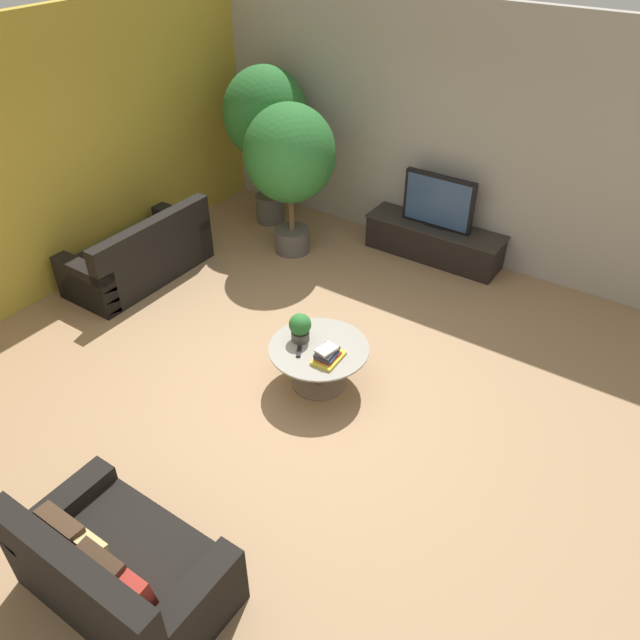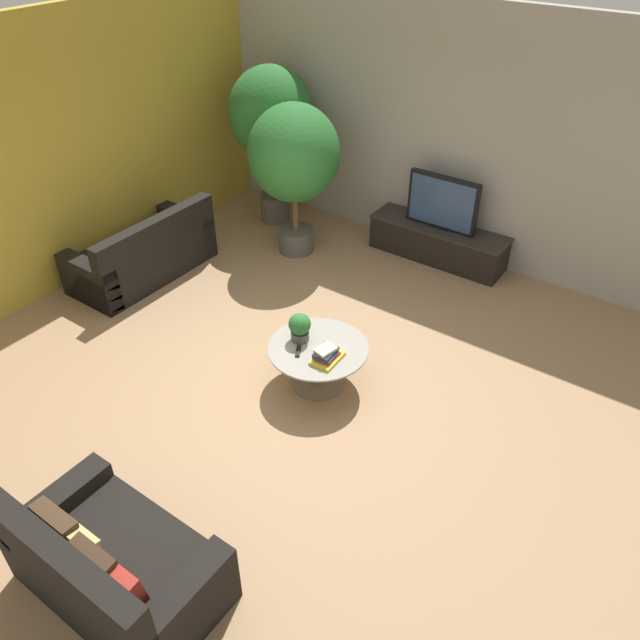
{
  "view_description": "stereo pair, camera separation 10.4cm",
  "coord_description": "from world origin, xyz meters",
  "px_view_note": "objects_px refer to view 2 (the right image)",
  "views": [
    {
      "loc": [
        2.89,
        -3.68,
        4.12
      ],
      "look_at": [
        0.16,
        0.35,
        0.55
      ],
      "focal_mm": 35.0,
      "sensor_mm": 36.0,
      "label": 1
    },
    {
      "loc": [
        2.98,
        -3.62,
        4.12
      ],
      "look_at": [
        0.16,
        0.35,
        0.55
      ],
      "focal_mm": 35.0,
      "sensor_mm": 36.0,
      "label": 2
    }
  ],
  "objects_px": {
    "coffee_table": "(318,358)",
    "potted_palm_corner": "(294,157)",
    "couch_by_wall": "(144,254)",
    "television": "(443,203)",
    "couch_near_entry": "(113,567)",
    "potted_plant_tabletop": "(300,327)",
    "potted_palm_tall": "(271,117)",
    "media_console": "(438,242)"
  },
  "relations": [
    {
      "from": "media_console",
      "to": "potted_plant_tabletop",
      "type": "height_order",
      "value": "potted_plant_tabletop"
    },
    {
      "from": "coffee_table",
      "to": "potted_plant_tabletop",
      "type": "bearing_deg",
      "value": -179.57
    },
    {
      "from": "television",
      "to": "potted_palm_corner",
      "type": "bearing_deg",
      "value": -151.17
    },
    {
      "from": "couch_by_wall",
      "to": "potted_plant_tabletop",
      "type": "height_order",
      "value": "couch_by_wall"
    },
    {
      "from": "potted_plant_tabletop",
      "to": "potted_palm_tall",
      "type": "bearing_deg",
      "value": 132.95
    },
    {
      "from": "television",
      "to": "potted_plant_tabletop",
      "type": "height_order",
      "value": "television"
    },
    {
      "from": "coffee_table",
      "to": "potted_plant_tabletop",
      "type": "relative_size",
      "value": 3.31
    },
    {
      "from": "coffee_table",
      "to": "potted_palm_corner",
      "type": "distance_m",
      "value": 2.8
    },
    {
      "from": "couch_by_wall",
      "to": "potted_palm_corner",
      "type": "xyz_separation_m",
      "value": [
        1.14,
        1.56,
        0.99
      ]
    },
    {
      "from": "television",
      "to": "potted_plant_tabletop",
      "type": "distance_m",
      "value": 2.85
    },
    {
      "from": "couch_near_entry",
      "to": "potted_palm_tall",
      "type": "bearing_deg",
      "value": -62.29
    },
    {
      "from": "television",
      "to": "potted_palm_corner",
      "type": "relative_size",
      "value": 0.47
    },
    {
      "from": "coffee_table",
      "to": "potted_palm_corner",
      "type": "xyz_separation_m",
      "value": [
        -1.76,
        1.96,
        0.96
      ]
    },
    {
      "from": "couch_by_wall",
      "to": "potted_palm_tall",
      "type": "relative_size",
      "value": 0.82
    },
    {
      "from": "potted_palm_tall",
      "to": "coffee_table",
      "type": "bearing_deg",
      "value": -44.51
    },
    {
      "from": "television",
      "to": "potted_palm_tall",
      "type": "height_order",
      "value": "potted_palm_tall"
    },
    {
      "from": "potted_plant_tabletop",
      "to": "couch_near_entry",
      "type": "bearing_deg",
      "value": -82.41
    },
    {
      "from": "couch_near_entry",
      "to": "potted_plant_tabletop",
      "type": "xyz_separation_m",
      "value": [
        -0.34,
        2.57,
        0.31
      ]
    },
    {
      "from": "potted_palm_tall",
      "to": "potted_palm_corner",
      "type": "bearing_deg",
      "value": -34.05
    },
    {
      "from": "couch_near_entry",
      "to": "potted_palm_corner",
      "type": "bearing_deg",
      "value": -67.39
    },
    {
      "from": "potted_palm_corner",
      "to": "media_console",
      "type": "bearing_deg",
      "value": 28.87
    },
    {
      "from": "coffee_table",
      "to": "couch_by_wall",
      "type": "relative_size",
      "value": 0.55
    },
    {
      "from": "media_console",
      "to": "potted_plant_tabletop",
      "type": "distance_m",
      "value": 2.87
    },
    {
      "from": "potted_palm_tall",
      "to": "potted_palm_corner",
      "type": "distance_m",
      "value": 0.94
    },
    {
      "from": "couch_near_entry",
      "to": "potted_palm_corner",
      "type": "height_order",
      "value": "potted_palm_corner"
    },
    {
      "from": "couch_by_wall",
      "to": "potted_palm_corner",
      "type": "bearing_deg",
      "value": 143.84
    },
    {
      "from": "television",
      "to": "potted_palm_tall",
      "type": "xyz_separation_m",
      "value": [
        -2.36,
        -0.36,
        0.7
      ]
    },
    {
      "from": "media_console",
      "to": "couch_near_entry",
      "type": "bearing_deg",
      "value": -86.95
    },
    {
      "from": "television",
      "to": "couch_near_entry",
      "type": "relative_size",
      "value": 0.63
    },
    {
      "from": "television",
      "to": "potted_palm_tall",
      "type": "bearing_deg",
      "value": -171.27
    },
    {
      "from": "couch_by_wall",
      "to": "potted_palm_tall",
      "type": "distance_m",
      "value": 2.42
    },
    {
      "from": "media_console",
      "to": "potted_plant_tabletop",
      "type": "bearing_deg",
      "value": -91.08
    },
    {
      "from": "couch_by_wall",
      "to": "couch_near_entry",
      "type": "bearing_deg",
      "value": 45.47
    },
    {
      "from": "television",
      "to": "coffee_table",
      "type": "height_order",
      "value": "television"
    },
    {
      "from": "potted_plant_tabletop",
      "to": "coffee_table",
      "type": "bearing_deg",
      "value": 0.43
    },
    {
      "from": "coffee_table",
      "to": "couch_by_wall",
      "type": "bearing_deg",
      "value": 172.01
    },
    {
      "from": "media_console",
      "to": "potted_palm_corner",
      "type": "bearing_deg",
      "value": -151.13
    },
    {
      "from": "potted_palm_tall",
      "to": "couch_by_wall",
      "type": "bearing_deg",
      "value": -100.19
    },
    {
      "from": "media_console",
      "to": "potted_palm_corner",
      "type": "distance_m",
      "value": 2.1
    },
    {
      "from": "couch_by_wall",
      "to": "potted_palm_corner",
      "type": "distance_m",
      "value": 2.17
    },
    {
      "from": "coffee_table",
      "to": "potted_plant_tabletop",
      "type": "distance_m",
      "value": 0.36
    },
    {
      "from": "television",
      "to": "coffee_table",
      "type": "bearing_deg",
      "value": -86.8
    }
  ]
}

